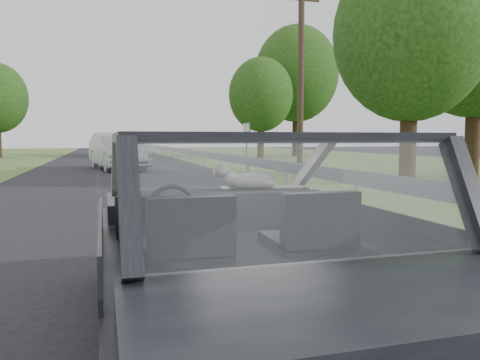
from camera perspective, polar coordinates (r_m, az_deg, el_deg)
ground at (r=3.41m, az=-0.03°, el=-19.48°), size 140.00×140.00×0.00m
subject_car at (r=3.18m, az=-0.03°, el=-7.49°), size 1.80×4.00×1.45m
dashboard at (r=3.75m, az=-2.72°, el=-3.62°), size 1.58×0.45×0.30m
driver_seat at (r=2.78m, az=-6.31°, el=-6.08°), size 0.50×0.72×0.42m
passenger_seat at (r=3.02m, az=8.88°, el=-5.21°), size 0.50×0.72×0.42m
steering_wheel at (r=3.37m, az=-8.16°, el=-3.42°), size 0.36×0.36×0.04m
cat at (r=3.81m, az=1.23°, el=-0.01°), size 0.55×0.26×0.24m
guardrail at (r=13.99m, az=5.38°, el=1.63°), size 0.05×90.00×0.32m
other_car at (r=22.15m, az=-14.65°, el=3.44°), size 2.95×5.43×1.69m
highway_sign at (r=27.38m, az=0.81°, el=4.55°), size 0.21×0.93×2.32m
utility_pole at (r=21.70m, az=7.42°, el=12.42°), size 0.29×0.29×8.41m
tree_0 at (r=15.49m, az=20.05°, el=12.70°), size 5.14×5.14×7.10m
tree_1 at (r=19.10m, az=26.77°, el=12.27°), size 5.73×5.73×7.97m
tree_2 at (r=34.11m, az=2.56°, el=8.60°), size 5.04×5.04×7.02m
tree_3 at (r=38.31m, az=6.87°, el=10.49°), size 8.75×8.75×10.11m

